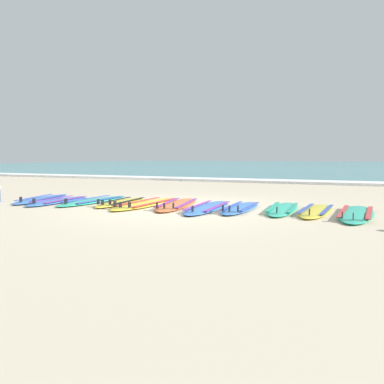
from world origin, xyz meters
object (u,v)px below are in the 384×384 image
at_px(surfboard_2, 94,201).
at_px(surfboard_8, 283,209).
at_px(surfboard_4, 147,204).
at_px(surfboard_6, 208,207).
at_px(surfboard_10, 356,214).
at_px(surfboard_1, 59,201).
at_px(surfboard_5, 177,204).
at_px(surfboard_0, 42,199).
at_px(surfboard_9, 317,211).
at_px(surfboard_3, 122,202).
at_px(surfboard_7, 241,208).

distance_m(surfboard_2, surfboard_8, 4.39).
height_order(surfboard_4, surfboard_6, same).
bearing_deg(surfboard_2, surfboard_6, -1.59).
bearing_deg(surfboard_10, surfboard_1, -175.78).
distance_m(surfboard_6, surfboard_10, 2.84).
xyz_separation_m(surfboard_1, surfboard_10, (6.49, 0.48, 0.00)).
bearing_deg(surfboard_5, surfboard_8, 4.15).
bearing_deg(surfboard_6, surfboard_0, -178.67).
height_order(surfboard_8, surfboard_9, same).
distance_m(surfboard_3, surfboard_8, 3.63).
xyz_separation_m(surfboard_5, surfboard_7, (1.44, -0.02, 0.00)).
bearing_deg(surfboard_0, surfboard_3, 5.15).
distance_m(surfboard_1, surfboard_6, 3.68).
relative_size(surfboard_6, surfboard_8, 1.07).
height_order(surfboard_3, surfboard_9, same).
bearing_deg(surfboard_6, surfboard_4, 176.74).
xyz_separation_m(surfboard_0, surfboard_6, (4.33, 0.10, -0.00)).
xyz_separation_m(surfboard_8, surfboard_9, (0.65, -0.03, 0.00)).
relative_size(surfboard_0, surfboard_8, 1.04).
height_order(surfboard_4, surfboard_10, same).
relative_size(surfboard_0, surfboard_10, 0.92).
bearing_deg(surfboard_10, surfboard_6, -175.32).
distance_m(surfboard_5, surfboard_6, 0.82).
xyz_separation_m(surfboard_3, surfboard_4, (0.67, -0.01, -0.00)).
height_order(surfboard_2, surfboard_8, same).
bearing_deg(surfboard_3, surfboard_7, 1.90).
bearing_deg(surfboard_0, surfboard_8, 4.65).
bearing_deg(surfboard_5, surfboard_1, -171.00).
distance_m(surfboard_2, surfboard_5, 2.12).
relative_size(surfboard_2, surfboard_6, 1.01).
relative_size(surfboard_0, surfboard_3, 1.10).
bearing_deg(surfboard_9, surfboard_4, -175.97).
bearing_deg(surfboard_8, surfboard_4, -174.43).
distance_m(surfboard_3, surfboard_9, 4.28).
distance_m(surfboard_0, surfboard_4, 2.86).
height_order(surfboard_0, surfboard_2, same).
height_order(surfboard_5, surfboard_9, same).
bearing_deg(surfboard_7, surfboard_1, -174.23).
distance_m(surfboard_9, surfboard_10, 0.72).
relative_size(surfboard_1, surfboard_8, 1.00).
relative_size(surfboard_0, surfboard_7, 1.10).
xyz_separation_m(surfboard_4, surfboard_8, (2.95, 0.29, -0.00)).
height_order(surfboard_1, surfboard_6, same).
xyz_separation_m(surfboard_1, surfboard_3, (1.52, 0.34, 0.00)).
height_order(surfboard_4, surfboard_5, same).
xyz_separation_m(surfboard_5, surfboard_8, (2.26, 0.16, -0.00)).
height_order(surfboard_5, surfboard_8, same).
bearing_deg(surfboard_0, surfboard_10, 2.66).
height_order(surfboard_0, surfboard_10, same).
distance_m(surfboard_0, surfboard_10, 7.17).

